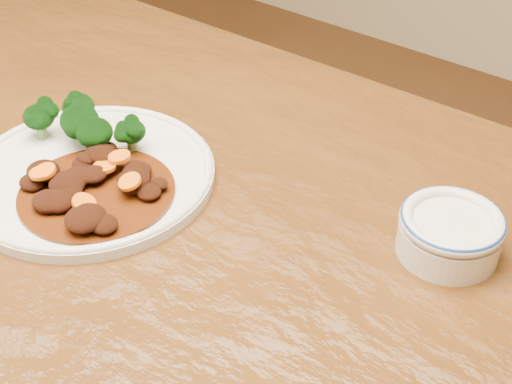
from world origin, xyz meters
The scene contains 5 objects.
dining_table centered at (0.00, 0.00, 0.67)m, with size 1.51×0.92×0.75m.
dinner_plate centered at (-0.10, 0.03, 0.76)m, with size 0.29×0.29×0.02m.
broccoli_florets centered at (-0.15, 0.07, 0.79)m, with size 0.15×0.09×0.05m.
mince_stew centered at (-0.06, 0.00, 0.77)m, with size 0.18×0.18×0.03m.
dip_bowl centered at (0.29, 0.18, 0.78)m, with size 0.11×0.11×0.05m.
Camera 1 is at (0.48, -0.38, 1.25)m, focal length 50.00 mm.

